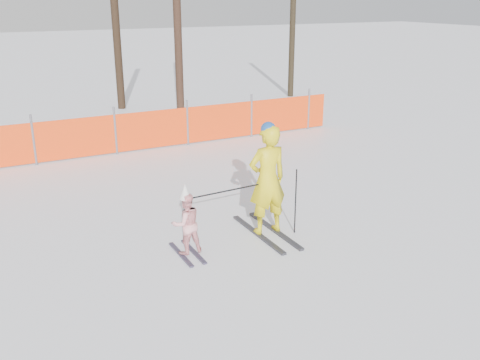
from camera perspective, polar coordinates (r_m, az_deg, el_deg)
ground at (r=8.93m, az=1.49°, el=-7.01°), size 120.00×120.00×0.00m
adult at (r=9.01m, az=2.94°, el=0.04°), size 0.70×1.71×1.99m
child at (r=8.47m, az=-5.76°, el=-4.57°), size 0.50×0.93×1.19m
ski_poles at (r=8.90m, az=2.28°, el=-1.72°), size 1.86×0.22×1.17m
safety_fence at (r=14.05m, az=-16.08°, el=4.45°), size 14.58×0.06×1.25m
tree_trunks at (r=20.05m, az=-5.60°, el=15.77°), size 7.11×1.45×6.39m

